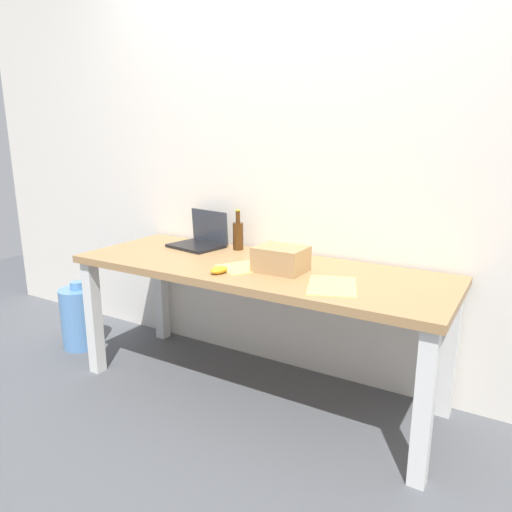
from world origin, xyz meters
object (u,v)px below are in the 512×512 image
Objects in this scene: desk at (256,282)px; water_cooler_jug at (80,317)px; laptop_left at (200,239)px; cardboard_box at (281,259)px; beer_bottle at (238,235)px; computer_mouse at (219,270)px.

desk is 4.42× the size of water_cooler_jug.
cardboard_box is at bearing -18.72° from laptop_left.
water_cooler_jug is at bearing -161.13° from beer_bottle.
cardboard_box is at bearing -9.76° from desk.
water_cooler_jug is (-1.31, -0.10, -0.43)m from desk.
cardboard_box is at bearing 50.80° from computer_mouse.
desk is 8.15× the size of cardboard_box.
computer_mouse reaches higher than water_cooler_jug.
laptop_left is 0.75× the size of water_cooler_jug.
water_cooler_jug is at bearing -159.13° from laptop_left.
laptop_left is 3.38× the size of computer_mouse.
desk is 0.22m from cardboard_box.
computer_mouse is at bearing -141.03° from cardboard_box.
water_cooler_jug is at bearing -173.74° from computer_mouse.
desk is at bearing 4.41° from water_cooler_jug.
beer_bottle reaches higher than water_cooler_jug.
beer_bottle reaches higher than laptop_left.
beer_bottle reaches higher than computer_mouse.
beer_bottle is at bearing 124.19° from computer_mouse.
computer_mouse is 0.31m from cardboard_box.
cardboard_box is 1.58m from water_cooler_jug.
laptop_left is 1.38× the size of cardboard_box.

